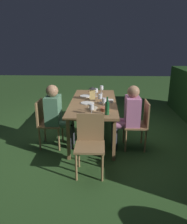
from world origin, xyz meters
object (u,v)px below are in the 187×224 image
Objects in this scene: chair_side_right_b at (139,123)px; plate_b at (88,103)px; dining_table at (94,104)px; green_bottle_on_table at (107,108)px; chair_head_far at (90,141)px; wine_glass_b at (92,107)px; wine_glass_a at (100,97)px; bowl_bread at (105,109)px; chair_side_left_b at (47,121)px; wine_glass_c at (104,101)px; wine_glass_e at (96,91)px; bowl_salad at (110,101)px; bowl_olives at (93,108)px; person_in_green at (57,113)px; wine_glass_d at (102,88)px; person_in_pink at (128,114)px; lantern_centerpiece at (92,93)px; plate_a at (86,96)px.

chair_side_right_b is 1.01m from plate_b.
dining_table is 0.85m from green_bottle_on_table.
chair_side_right_b is 0.77m from green_bottle_on_table.
chair_side_right_b is at bearing 121.17° from green_bottle_on_table.
chair_head_far is 0.58m from wine_glass_b.
chair_head_far is 1.00× the size of chair_side_right_b.
bowl_bread is (0.47, 0.08, -0.09)m from wine_glass_a.
dining_table is 0.26m from wine_glass_a.
chair_head_far is 1.14m from chair_side_left_b.
chair_side_left_b is 5.15× the size of wine_glass_c.
wine_glass_e reaches higher than chair_head_far.
dining_table is 0.96m from chair_side_right_b.
bowl_olives is at bearing -33.52° from bowl_salad.
bowl_salad is at bearing 111.10° from person_in_green.
bowl_salad is (-0.37, 1.14, 0.29)m from chair_side_left_b.
wine_glass_a is 0.80m from wine_glass_d.
plate_b is (-0.24, -0.31, -0.11)m from wine_glass_c.
green_bottle_on_table reaches higher than wine_glass_c.
wine_glass_a is (0.14, 0.13, 0.17)m from dining_table.
chair_head_far reaches higher than bowl_bread.
wine_glass_b is (0.36, 0.83, 0.38)m from chair_side_left_b.
chair_head_far is 1.23m from bowl_salad.
wine_glass_e is (-0.82, 0.67, 0.23)m from person_in_green.
person_in_pink is 1.32× the size of chair_side_left_b.
wine_glass_a is at bearing 10.08° from wine_glass_e.
green_bottle_on_table is 1.46m from wine_glass_d.
chair_head_far and chair_side_right_b have the same top height.
chair_side_right_b is 0.76× the size of person_in_pink.
bowl_olives is 0.55m from bowl_salad.
person_in_green reaches higher than bowl_salad.
lantern_centerpiece is (-0.09, -0.02, 0.20)m from dining_table.
bowl_bread is (-0.19, -0.03, -0.08)m from green_bottle_on_table.
lantern_centerpiece reaches higher than wine_glass_a.
bowl_salad is at bearing 146.48° from bowl_olives.
wine_glass_c is (-0.03, 0.83, 0.23)m from person_in_green.
wine_glass_a reaches higher than dining_table.
bowl_salad is at bearing 63.08° from lantern_centerpiece.
bowl_bread is (0.16, -0.42, 0.14)m from person_in_pink.
plate_a is at bearing -134.95° from person_in_pink.
wine_glass_b is (0.89, 0.03, -0.03)m from lantern_centerpiece.
person_in_green reaches higher than chair_side_right_b.
wine_glass_a is at bearing 111.91° from person_in_green.
dining_table is at bearing -162.71° from green_bottle_on_table.
person_in_pink reaches higher than lantern_centerpiece.
person_in_pink is (-0.00, -0.20, 0.15)m from chair_side_right_b.
wine_glass_d is at bearing -167.66° from bowl_salad.
person_in_green reaches higher than wine_glass_c.
bowl_olives is at bearing 83.47° from chair_side_left_b.
green_bottle_on_table reaches higher than chair_side_left_b.
wine_glass_b is at bearing 60.82° from person_in_green.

